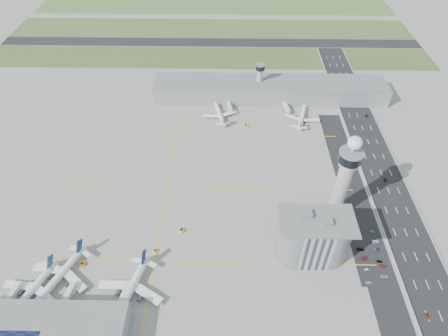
{
  "coord_description": "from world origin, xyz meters",
  "views": [
    {
      "loc": [
        3.36,
        -150.97,
        190.44
      ],
      "look_at": [
        0.0,
        35.0,
        15.0
      ],
      "focal_mm": 30.0,
      "sensor_mm": 36.0,
      "label": 1
    }
  ],
  "objects_px": {
    "airplane_near_a": "(28,291)",
    "jet_bridge_far_0": "(228,104)",
    "car_lot_5": "(356,227)",
    "car_lot_9": "(376,250)",
    "tug_5": "(302,123)",
    "tug_2": "(155,251)",
    "airplane_far_b": "(302,115)",
    "jet_bridge_near_2": "(119,310)",
    "car_lot_2": "(364,258)",
    "car_hw_1": "(386,180)",
    "airplane_far_a": "(219,111)",
    "tug_4": "(246,125)",
    "car_lot_3": "(361,249)",
    "control_tower": "(345,176)",
    "admin_building": "(313,237)",
    "car_hw_4": "(335,79)",
    "car_lot_8": "(379,261)",
    "jet_bridge_near_1": "(62,309)",
    "secondary_tower": "(260,78)",
    "car_lot_0": "(369,283)",
    "car_hw_0": "(427,316)",
    "tug_0": "(64,273)",
    "jet_bridge_near_0": "(5,308)",
    "tug_1": "(82,264)",
    "jet_bridge_far_1": "(284,104)",
    "car_lot_1": "(368,269)",
    "tug_3": "(181,230)",
    "car_lot_10": "(375,241)",
    "car_lot_11": "(372,232)",
    "airplane_near_c": "(129,289)",
    "airplane_near_b": "(58,274)"
  },
  "relations": [
    {
      "from": "airplane_near_a",
      "to": "jet_bridge_far_0",
      "type": "bearing_deg",
      "value": 171.2
    },
    {
      "from": "car_lot_5",
      "to": "car_lot_9",
      "type": "relative_size",
      "value": 0.92
    },
    {
      "from": "tug_5",
      "to": "tug_2",
      "type": "bearing_deg",
      "value": 118.22
    },
    {
      "from": "airplane_far_b",
      "to": "airplane_near_a",
      "type": "bearing_deg",
      "value": 149.56
    },
    {
      "from": "jet_bridge_near_2",
      "to": "car_lot_2",
      "type": "relative_size",
      "value": 3.01
    },
    {
      "from": "car_hw_1",
      "to": "airplane_far_a",
      "type": "bearing_deg",
      "value": 147.29
    },
    {
      "from": "tug_4",
      "to": "car_lot_3",
      "type": "distance_m",
      "value": 138.68
    },
    {
      "from": "airplane_far_b",
      "to": "car_lot_9",
      "type": "height_order",
      "value": "airplane_far_b"
    },
    {
      "from": "airplane_far_b",
      "to": "jet_bridge_far_0",
      "type": "bearing_deg",
      "value": 88.23
    },
    {
      "from": "control_tower",
      "to": "admin_building",
      "type": "xyz_separation_m",
      "value": [
        -20.01,
        -30.0,
        -19.74
      ]
    },
    {
      "from": "car_hw_4",
      "to": "car_lot_8",
      "type": "bearing_deg",
      "value": -96.78
    },
    {
      "from": "control_tower",
      "to": "jet_bridge_near_2",
      "type": "relative_size",
      "value": 4.61
    },
    {
      "from": "jet_bridge_near_1",
      "to": "car_hw_1",
      "type": "relative_size",
      "value": 3.72
    },
    {
      "from": "car_lot_5",
      "to": "car_hw_4",
      "type": "distance_m",
      "value": 184.52
    },
    {
      "from": "jet_bridge_near_1",
      "to": "airplane_far_b",
      "type": "bearing_deg",
      "value": -30.53
    },
    {
      "from": "secondary_tower",
      "to": "car_hw_4",
      "type": "distance_m",
      "value": 84.72
    },
    {
      "from": "admin_building",
      "to": "car_lot_0",
      "type": "xyz_separation_m",
      "value": [
        30.47,
        -19.6,
        -14.73
      ]
    },
    {
      "from": "car_lot_5",
      "to": "car_lot_9",
      "type": "height_order",
      "value": "car_lot_9"
    },
    {
      "from": "secondary_tower",
      "to": "car_hw_0",
      "type": "relative_size",
      "value": 9.58
    },
    {
      "from": "car_hw_0",
      "to": "car_hw_4",
      "type": "distance_m",
      "value": 240.52
    },
    {
      "from": "admin_building",
      "to": "tug_0",
      "type": "bearing_deg",
      "value": -173.26
    },
    {
      "from": "jet_bridge_near_0",
      "to": "tug_1",
      "type": "bearing_deg",
      "value": -38.61
    },
    {
      "from": "jet_bridge_near_1",
      "to": "car_lot_5",
      "type": "xyz_separation_m",
      "value": [
        167.17,
        58.01,
        -2.27
      ]
    },
    {
      "from": "jet_bridge_near_2",
      "to": "jet_bridge_far_1",
      "type": "distance_m",
      "value": 219.71
    },
    {
      "from": "car_lot_1",
      "to": "admin_building",
      "type": "bearing_deg",
      "value": 61.94
    },
    {
      "from": "car_lot_8",
      "to": "secondary_tower",
      "type": "bearing_deg",
      "value": 27.62
    },
    {
      "from": "jet_bridge_near_1",
      "to": "tug_3",
      "type": "bearing_deg",
      "value": -36.86
    },
    {
      "from": "airplane_far_a",
      "to": "car_lot_1",
      "type": "bearing_deg",
      "value": -163.08
    },
    {
      "from": "car_lot_2",
      "to": "car_lot_10",
      "type": "height_order",
      "value": "car_lot_2"
    },
    {
      "from": "tug_2",
      "to": "jet_bridge_near_1",
      "type": "bearing_deg",
      "value": -113.11
    },
    {
      "from": "secondary_tower",
      "to": "jet_bridge_near_1",
      "type": "xyz_separation_m",
      "value": [
        -113.0,
        -211.0,
        -15.95
      ]
    },
    {
      "from": "jet_bridge_near_0",
      "to": "tug_5",
      "type": "distance_m",
      "value": 243.87
    },
    {
      "from": "car_lot_11",
      "to": "car_lot_0",
      "type": "bearing_deg",
      "value": 155.82
    },
    {
      "from": "airplane_near_c",
      "to": "jet_bridge_far_0",
      "type": "distance_m",
      "value": 190.18
    },
    {
      "from": "airplane_near_a",
      "to": "car_lot_2",
      "type": "xyz_separation_m",
      "value": [
        187.13,
        26.81,
        -5.16
      ]
    },
    {
      "from": "airplane_near_c",
      "to": "car_lot_11",
      "type": "distance_m",
      "value": 150.41
    },
    {
      "from": "jet_bridge_near_0",
      "to": "tug_0",
      "type": "distance_m",
      "value": 32.07
    },
    {
      "from": "tug_4",
      "to": "car_lot_0",
      "type": "height_order",
      "value": "tug_4"
    },
    {
      "from": "secondary_tower",
      "to": "airplane_near_c",
      "type": "distance_m",
      "value": 216.56
    },
    {
      "from": "car_lot_10",
      "to": "jet_bridge_far_1",
      "type": "bearing_deg",
      "value": 20.4
    },
    {
      "from": "admin_building",
      "to": "tug_2",
      "type": "distance_m",
      "value": 93.43
    },
    {
      "from": "tug_5",
      "to": "car_lot_10",
      "type": "height_order",
      "value": "tug_5"
    },
    {
      "from": "airplane_near_b",
      "to": "jet_bridge_near_1",
      "type": "relative_size",
      "value": 3.07
    },
    {
      "from": "airplane_near_c",
      "to": "car_lot_3",
      "type": "xyz_separation_m",
      "value": [
        132.67,
        31.47,
        -5.57
      ]
    },
    {
      "from": "jet_bridge_near_0",
      "to": "car_hw_4",
      "type": "bearing_deg",
      "value": -32.39
    },
    {
      "from": "airplane_near_b",
      "to": "car_lot_2",
      "type": "bearing_deg",
      "value": 118.77
    },
    {
      "from": "tug_0",
      "to": "car_hw_4",
      "type": "xyz_separation_m",
      "value": [
        197.02,
        218.88,
        -0.39
      ]
    },
    {
      "from": "jet_bridge_near_0",
      "to": "car_lot_11",
      "type": "bearing_deg",
      "value": -65.16
    },
    {
      "from": "airplane_far_a",
      "to": "jet_bridge_near_1",
      "type": "height_order",
      "value": "airplane_far_a"
    },
    {
      "from": "car_lot_2",
      "to": "tug_3",
      "type": "bearing_deg",
      "value": 71.03
    }
  ]
}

